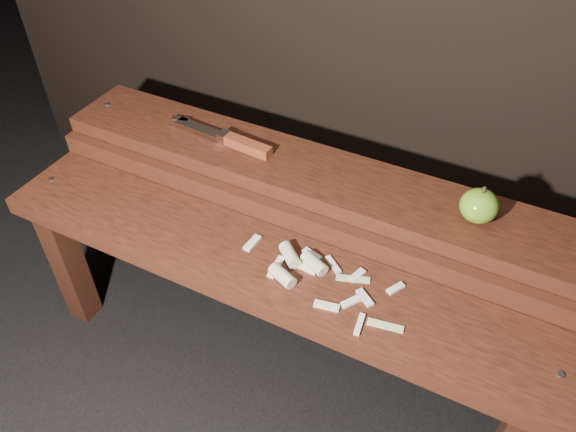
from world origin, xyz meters
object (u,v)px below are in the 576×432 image
at_px(bench_front_tier, 261,286).
at_px(apple, 479,206).
at_px(bench_rear_tier, 310,199).
at_px(knife, 235,141).

height_order(bench_front_tier, apple, apple).
distance_m(bench_front_tier, apple, 0.46).
distance_m(bench_front_tier, bench_rear_tier, 0.23).
relative_size(apple, knife, 0.28).
bearing_deg(bench_rear_tier, apple, 0.71).
xyz_separation_m(bench_front_tier, apple, (0.35, 0.23, 0.18)).
distance_m(bench_rear_tier, knife, 0.21).
xyz_separation_m(bench_front_tier, bench_rear_tier, (0.00, 0.23, 0.06)).
bearing_deg(apple, bench_front_tier, -146.55).
bearing_deg(bench_rear_tier, bench_front_tier, -90.00).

